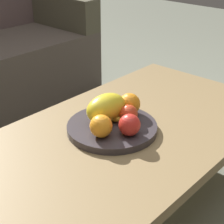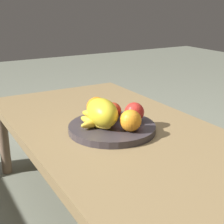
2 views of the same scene
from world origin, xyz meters
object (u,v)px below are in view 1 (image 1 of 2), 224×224
at_px(orange_left, 101,126).
at_px(banana_bunch, 102,112).
at_px(orange_front, 129,104).
at_px(apple_front, 129,114).
at_px(melon_large_front, 106,108).
at_px(coffee_table, 124,140).
at_px(apple_left, 130,125).
at_px(fruit_bowl, 112,128).

relative_size(orange_left, banana_bunch, 0.46).
bearing_deg(banana_bunch, orange_front, -24.88).
height_order(orange_left, apple_front, orange_left).
distance_m(melon_large_front, orange_left, 0.11).
xyz_separation_m(coffee_table, apple_left, (-0.04, -0.06, 0.10)).
distance_m(fruit_bowl, melon_large_front, 0.07).
height_order(coffee_table, apple_front, apple_front).
bearing_deg(coffee_table, orange_front, 27.47).
bearing_deg(orange_left, apple_left, -41.51).
relative_size(coffee_table, melon_large_front, 7.86).
xyz_separation_m(fruit_bowl, melon_large_front, (0.01, 0.04, 0.06)).
bearing_deg(fruit_bowl, banana_bunch, 82.75).
xyz_separation_m(coffee_table, orange_front, (0.08, 0.04, 0.10)).
xyz_separation_m(orange_front, orange_left, (-0.19, -0.03, -0.00)).
relative_size(melon_large_front, banana_bunch, 0.99).
height_order(apple_front, banana_bunch, apple_front).
distance_m(coffee_table, orange_front, 0.14).
distance_m(melon_large_front, apple_front, 0.08).
height_order(apple_left, banana_bunch, apple_left).
bearing_deg(banana_bunch, apple_left, -97.47).
bearing_deg(orange_left, banana_bunch, 41.52).
relative_size(melon_large_front, orange_left, 2.12).
height_order(apple_front, apple_left, apple_left).
height_order(fruit_bowl, orange_left, orange_left).
relative_size(coffee_table, apple_front, 19.16).
distance_m(coffee_table, apple_front, 0.10).
bearing_deg(apple_front, fruit_bowl, 145.77).
distance_m(coffee_table, apple_left, 0.12).
bearing_deg(orange_front, coffee_table, -152.53).
xyz_separation_m(orange_left, apple_front, (0.14, -0.01, -0.00)).
bearing_deg(orange_left, apple_front, -3.56).
xyz_separation_m(melon_large_front, banana_bunch, (-0.00, 0.02, -0.02)).
bearing_deg(melon_large_front, banana_bunch, 95.42).
height_order(fruit_bowl, apple_left, apple_left).
bearing_deg(coffee_table, melon_large_front, 105.60).
relative_size(orange_front, banana_bunch, 0.49).
bearing_deg(apple_left, banana_bunch, 82.53).
relative_size(coffee_table, apple_left, 17.22).
bearing_deg(apple_front, orange_left, 176.44).
distance_m(coffee_table, melon_large_front, 0.13).
relative_size(orange_left, apple_left, 1.03).
bearing_deg(melon_large_front, fruit_bowl, -103.41).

